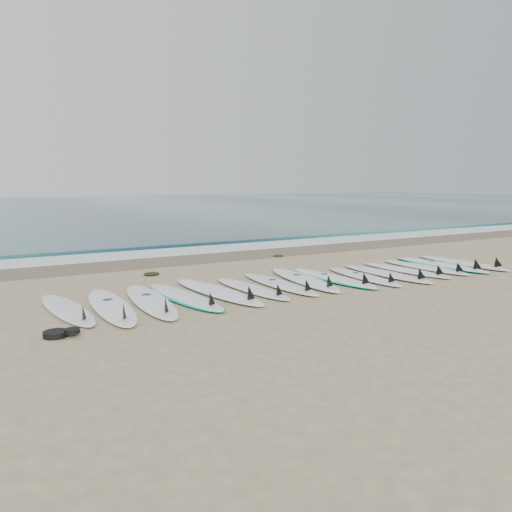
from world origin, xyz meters
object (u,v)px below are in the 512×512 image
surfboard_0 (68,309)px  leash_coil (59,333)px  surfboard_14 (464,263)px  surfboard_7 (305,279)px

surfboard_0 → leash_coil: (-0.31, -1.25, -0.01)m
surfboard_0 → leash_coil: surfboard_0 is taller
surfboard_14 → leash_coil: bearing=-172.6°
leash_coil → surfboard_0: bearing=76.2°
surfboard_7 → surfboard_14: size_ratio=1.06×
surfboard_7 → leash_coil: surfboard_7 is taller
surfboard_7 → surfboard_14: (4.66, -0.18, -0.00)m
surfboard_7 → leash_coil: 5.14m
surfboard_0 → leash_coil: 1.28m
surfboard_0 → surfboard_7: bearing=-4.8°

